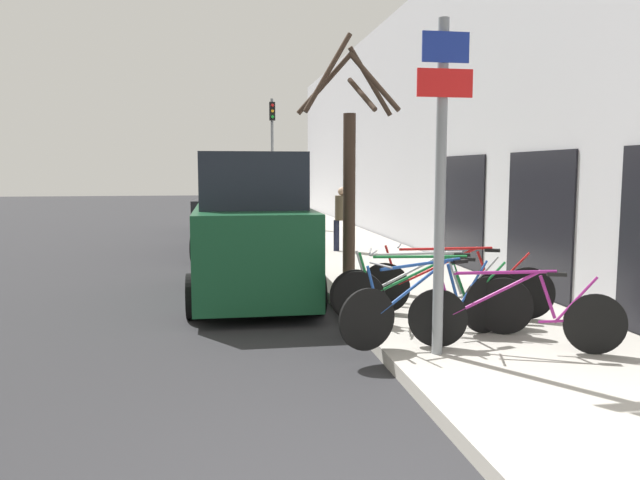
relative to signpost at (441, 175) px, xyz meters
name	(u,v)px	position (x,y,z in m)	size (l,w,h in m)	color
ground_plane	(249,261)	(-1.54, 8.35, -2.07)	(80.00, 80.00, 0.00)	#28282B
sidewalk_curb	(335,242)	(1.06, 11.15, -1.99)	(3.20, 32.00, 0.15)	#ADA89E
building_facade	(396,131)	(2.80, 11.07, 1.16)	(0.23, 32.00, 6.50)	#BCBCC1
signpost	(441,175)	(0.00, 0.00, 0.00)	(0.60, 0.13, 3.52)	gray
bicycle_0	(515,316)	(0.88, -0.03, -1.53)	(2.21, 0.83, 0.91)	black
bicycle_1	(429,307)	(0.08, 0.49, -1.51)	(2.28, 0.76, 0.96)	black
bicycle_2	(429,297)	(0.27, 1.02, -1.51)	(2.24, 1.11, 0.95)	black
bicycle_3	(426,293)	(0.31, 1.28, -1.51)	(2.40, 0.76, 0.96)	black
bicycle_4	(455,286)	(0.86, 1.66, -1.51)	(2.43, 0.98, 0.96)	black
parked_car_0	(251,234)	(-1.75, 3.96, -0.98)	(2.03, 4.22, 2.39)	#144728
parked_car_1	(237,210)	(-1.75, 9.87, -0.97)	(2.35, 4.75, 2.47)	black
parked_car_2	(230,201)	(-1.76, 15.70, -1.00)	(2.07, 4.26, 2.35)	#51565B
pedestrian_near	(342,214)	(0.75, 8.68, -1.01)	(0.41, 0.35, 1.57)	#1E2338
street_tree	(349,170)	(-0.07, 4.12, 0.06)	(1.69, 1.01, 4.24)	#3D2D23
traffic_light	(272,145)	(-0.24, 16.10, 0.96)	(0.20, 0.30, 4.50)	gray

